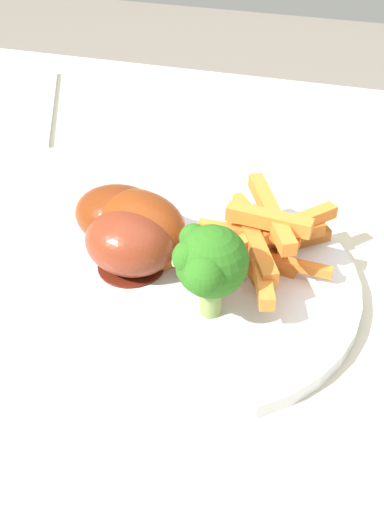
{
  "coord_description": "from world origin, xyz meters",
  "views": [
    {
      "loc": [
        -0.07,
        0.36,
        1.06
      ],
      "look_at": [
        0.02,
        0.03,
        0.79
      ],
      "focal_mm": 43.41,
      "sensor_mm": 36.0,
      "label": 1
    }
  ],
  "objects_px": {
    "dinner_plate": "(192,283)",
    "fork": "(48,106)",
    "dining_table": "(224,375)",
    "chicken_drumstick_far": "(135,245)",
    "chicken_drumstick_near": "(125,219)",
    "chicken_drumstick_extra": "(142,226)",
    "carrot_fries_pile": "(251,240)",
    "broccoli_floret_front": "(207,262)"
  },
  "relations": [
    {
      "from": "chicken_drumstick_extra",
      "to": "fork",
      "type": "bearing_deg",
      "value": -49.95
    },
    {
      "from": "dining_table",
      "to": "chicken_drumstick_near",
      "type": "height_order",
      "value": "chicken_drumstick_near"
    },
    {
      "from": "dining_table",
      "to": "chicken_drumstick_extra",
      "type": "height_order",
      "value": "chicken_drumstick_extra"
    },
    {
      "from": "dinner_plate",
      "to": "chicken_drumstick_extra",
      "type": "bearing_deg",
      "value": -24.56
    },
    {
      "from": "dinner_plate",
      "to": "chicken_drumstick_extra",
      "type": "height_order",
      "value": "chicken_drumstick_extra"
    },
    {
      "from": "chicken_drumstick_extra",
      "to": "carrot_fries_pile",
      "type": "bearing_deg",
      "value": -171.65
    },
    {
      "from": "carrot_fries_pile",
      "to": "chicken_drumstick_extra",
      "type": "relative_size",
      "value": 1.11
    },
    {
      "from": "chicken_drumstick_near",
      "to": "fork",
      "type": "relative_size",
      "value": 0.66
    },
    {
      "from": "fork",
      "to": "broccoli_floret_front",
      "type": "bearing_deg",
      "value": 19.7
    },
    {
      "from": "chicken_drumstick_extra",
      "to": "dinner_plate",
      "type": "bearing_deg",
      "value": 155.44
    },
    {
      "from": "chicken_drumstick_extra",
      "to": "chicken_drumstick_near",
      "type": "bearing_deg",
      "value": -21.33
    },
    {
      "from": "dinner_plate",
      "to": "chicken_drumstick_far",
      "type": "bearing_deg",
      "value": 1.88
    },
    {
      "from": "chicken_drumstick_far",
      "to": "fork",
      "type": "relative_size",
      "value": 0.65
    },
    {
      "from": "chicken_drumstick_extra",
      "to": "fork",
      "type": "xyz_separation_m",
      "value": [
        0.19,
        -0.23,
        -0.03
      ]
    },
    {
      "from": "dinner_plate",
      "to": "carrot_fries_pile",
      "type": "relative_size",
      "value": 1.74
    },
    {
      "from": "dining_table",
      "to": "carrot_fries_pile",
      "type": "xyz_separation_m",
      "value": [
        -0.01,
        -0.0,
        0.15
      ]
    },
    {
      "from": "chicken_drumstick_near",
      "to": "chicken_drumstick_extra",
      "type": "height_order",
      "value": "chicken_drumstick_extra"
    },
    {
      "from": "chicken_drumstick_near",
      "to": "chicken_drumstick_far",
      "type": "bearing_deg",
      "value": 123.02
    },
    {
      "from": "chicken_drumstick_far",
      "to": "chicken_drumstick_extra",
      "type": "distance_m",
      "value": 0.02
    },
    {
      "from": "chicken_drumstick_far",
      "to": "fork",
      "type": "distance_m",
      "value": 0.32
    },
    {
      "from": "dining_table",
      "to": "dinner_plate",
      "type": "relative_size",
      "value": 4.08
    },
    {
      "from": "dining_table",
      "to": "dinner_plate",
      "type": "bearing_deg",
      "value": 52.94
    },
    {
      "from": "fork",
      "to": "dining_table",
      "type": "bearing_deg",
      "value": 26.98
    },
    {
      "from": "dinner_plate",
      "to": "broccoli_floret_front",
      "type": "height_order",
      "value": "broccoli_floret_front"
    },
    {
      "from": "chicken_drumstick_near",
      "to": "fork",
      "type": "bearing_deg",
      "value": -51.55
    },
    {
      "from": "dinner_plate",
      "to": "chicken_drumstick_far",
      "type": "height_order",
      "value": "chicken_drumstick_far"
    },
    {
      "from": "chicken_drumstick_near",
      "to": "chicken_drumstick_extra",
      "type": "relative_size",
      "value": 0.98
    },
    {
      "from": "dinner_plate",
      "to": "broccoli_floret_front",
      "type": "xyz_separation_m",
      "value": [
        -0.02,
        0.03,
        0.05
      ]
    },
    {
      "from": "dining_table",
      "to": "chicken_drumstick_far",
      "type": "relative_size",
      "value": 8.16
    },
    {
      "from": "chicken_drumstick_extra",
      "to": "broccoli_floret_front",
      "type": "bearing_deg",
      "value": 140.36
    },
    {
      "from": "broccoli_floret_front",
      "to": "carrot_fries_pile",
      "type": "height_order",
      "value": "broccoli_floret_front"
    },
    {
      "from": "carrot_fries_pile",
      "to": "chicken_drumstick_near",
      "type": "relative_size",
      "value": 1.13
    },
    {
      "from": "carrot_fries_pile",
      "to": "chicken_drumstick_far",
      "type": "bearing_deg",
      "value": 23.33
    },
    {
      "from": "dinner_plate",
      "to": "chicken_drumstick_extra",
      "type": "distance_m",
      "value": 0.06
    },
    {
      "from": "broccoli_floret_front",
      "to": "chicken_drumstick_near",
      "type": "xyz_separation_m",
      "value": [
        0.08,
        -0.06,
        -0.02
      ]
    },
    {
      "from": "dinner_plate",
      "to": "chicken_drumstick_extra",
      "type": "relative_size",
      "value": 1.94
    },
    {
      "from": "broccoli_floret_front",
      "to": "chicken_drumstick_near",
      "type": "distance_m",
      "value": 0.1
    },
    {
      "from": "broccoli_floret_front",
      "to": "chicken_drumstick_near",
      "type": "relative_size",
      "value": 0.55
    },
    {
      "from": "fork",
      "to": "carrot_fries_pile",
      "type": "bearing_deg",
      "value": 28.95
    },
    {
      "from": "dinner_plate",
      "to": "fork",
      "type": "distance_m",
      "value": 0.35
    },
    {
      "from": "chicken_drumstick_extra",
      "to": "chicken_drumstick_far",
      "type": "bearing_deg",
      "value": 96.81
    },
    {
      "from": "broccoli_floret_front",
      "to": "chicken_drumstick_extra",
      "type": "distance_m",
      "value": 0.09
    }
  ]
}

